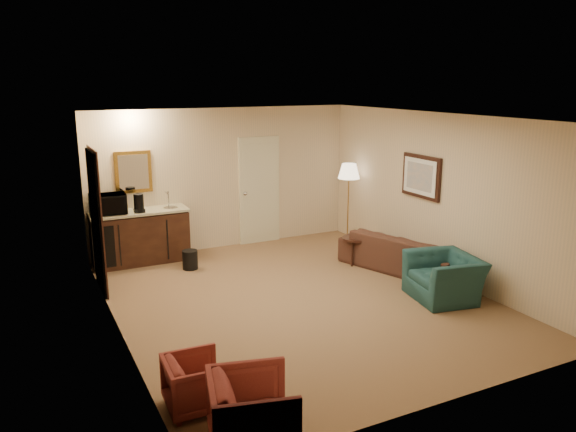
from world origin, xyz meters
name	(u,v)px	position (x,y,z in m)	size (l,w,h in m)	color
ground	(298,299)	(0.00, 0.00, 0.00)	(6.00, 6.00, 0.00)	#845E43
room_walls	(269,175)	(-0.10, 0.77, 1.72)	(5.02, 6.01, 2.61)	#C8B396
wetbar_cabinet	(140,237)	(-1.65, 2.72, 0.46)	(1.64, 0.58, 0.92)	#3E2113
sofa	(403,246)	(2.15, 0.39, 0.41)	(2.09, 0.61, 0.82)	black
teal_armchair	(445,270)	(1.90, -0.90, 0.43)	(0.99, 0.64, 0.86)	#1C4644
rose_chair_near	(196,380)	(-2.15, -2.00, 0.29)	(0.56, 0.53, 0.58)	brown
rose_chair_far	(252,409)	(-1.90, -2.80, 0.37)	(0.72, 0.67, 0.74)	brown
coffee_table	(364,249)	(1.80, 1.00, 0.24)	(0.82, 0.56, 0.47)	black
floor_lamp	(348,203)	(2.20, 2.16, 0.78)	(0.41, 0.41, 1.56)	#B1803B
waste_bin	(190,260)	(-1.00, 2.00, 0.16)	(0.26, 0.26, 0.32)	black
microwave	(107,202)	(-2.15, 2.72, 1.12)	(0.60, 0.33, 0.40)	black
coffee_maker	(139,203)	(-1.66, 2.60, 1.08)	(0.17, 0.17, 0.31)	black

